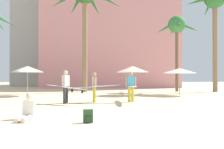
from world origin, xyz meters
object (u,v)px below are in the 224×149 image
palm_tree_far_right (177,28)px  person_mid_left (65,86)px  person_mid_center (131,86)px  palm_tree_right (215,5)px  beach_towel (120,123)px  cafe_umbrella_0 (27,69)px  backpack (88,116)px  person_far_right (94,86)px  cafe_umbrella_3 (179,71)px  cafe_umbrella_1 (133,69)px  person_near_left (27,110)px

palm_tree_far_right → person_mid_left: 15.12m
person_mid_center → palm_tree_far_right: bearing=156.2°
palm_tree_right → person_mid_left: (-13.45, -9.01, -7.48)m
beach_towel → person_mid_left: (-2.26, 5.75, 0.95)m
cafe_umbrella_0 → backpack: (4.69, -11.24, -1.84)m
person_far_right → palm_tree_right: bearing=30.5°
palm_tree_right → person_far_right: size_ratio=3.27×
cafe_umbrella_3 → person_mid_center: (-4.68, -4.78, -0.99)m
palm_tree_far_right → person_mid_left: bearing=-135.0°
palm_tree_right → person_mid_center: (-9.76, -8.72, -7.50)m
cafe_umbrella_1 → backpack: (-3.45, -11.10, -1.85)m
palm_tree_far_right → person_mid_center: 12.77m
palm_tree_right → palm_tree_far_right: bearing=164.3°
person_near_left → person_mid_center: bearing=146.4°
backpack → person_mid_center: (2.43, 5.92, 0.73)m
person_mid_left → person_mid_center: size_ratio=0.80×
backpack → person_mid_left: size_ratio=0.16×
palm_tree_far_right → person_mid_center: (-6.30, -9.69, -5.42)m
person_mid_center → person_far_right: bearing=-82.0°
palm_tree_right → palm_tree_far_right: palm_tree_right is taller
palm_tree_right → person_mid_center: bearing=-138.2°
cafe_umbrella_3 → person_near_left: (-9.16, -9.94, -1.62)m
cafe_umbrella_3 → backpack: (-7.11, -10.70, -1.73)m
cafe_umbrella_3 → person_mid_left: 9.83m
cafe_umbrella_1 → person_near_left: 11.84m
backpack → palm_tree_right: bearing=134.9°
cafe_umbrella_0 → beach_towel: 12.87m
cafe_umbrella_0 → beach_towel: size_ratio=1.64×
cafe_umbrella_3 → person_mid_left: (-8.37, -5.07, -0.97)m
person_mid_left → palm_tree_far_right: bearing=-102.1°
person_far_right → cafe_umbrella_3: bearing=29.3°
cafe_umbrella_0 → person_mid_center: 8.95m
backpack → palm_tree_far_right: bearing=145.4°
person_mid_left → person_near_left: size_ratio=2.68×
cafe_umbrella_3 → backpack: 12.96m
cafe_umbrella_1 → person_far_right: cafe_umbrella_1 is taller
palm_tree_right → beach_towel: bearing=-127.2°
cafe_umbrella_3 → person_mid_center: size_ratio=0.83×
palm_tree_far_right → person_far_right: size_ratio=2.42×
person_mid_left → person_far_right: 1.61m
palm_tree_far_right → cafe_umbrella_3: palm_tree_far_right is taller
person_mid_left → person_mid_center: bearing=-142.5°
person_mid_center → cafe_umbrella_3: bearing=144.9°
person_near_left → person_mid_center: size_ratio=0.30×
person_near_left → beach_towel: bearing=81.3°
person_near_left → person_far_right: person_far_right is taller
backpack → person_near_left: bearing=-115.5°
cafe_umbrella_3 → backpack: cafe_umbrella_3 is taller
cafe_umbrella_0 → person_near_left: bearing=-75.9°
cafe_umbrella_1 → cafe_umbrella_3: bearing=-6.3°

